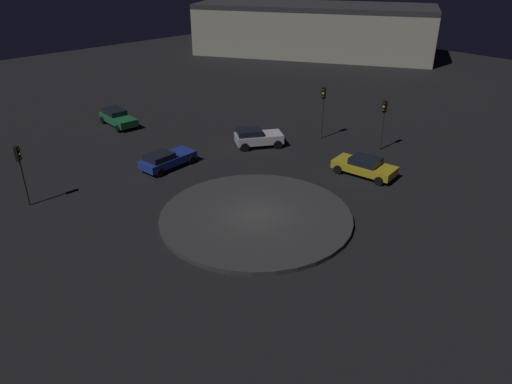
# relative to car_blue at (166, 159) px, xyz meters

# --- Properties ---
(ground_plane) EXTENTS (117.49, 117.49, 0.00)m
(ground_plane) POSITION_rel_car_blue_xyz_m (0.36, 10.10, -0.69)
(ground_plane) COLOR black
(roundabout_island) EXTENTS (11.71, 11.71, 0.27)m
(roundabout_island) POSITION_rel_car_blue_xyz_m (0.36, 10.10, -0.56)
(roundabout_island) COLOR #383838
(roundabout_island) RESTS_ON ground_plane
(car_blue) EXTENTS (4.46, 2.34, 1.32)m
(car_blue) POSITION_rel_car_blue_xyz_m (0.00, 0.00, 0.00)
(car_blue) COLOR #1E38A5
(car_blue) RESTS_ON ground_plane
(car_green) EXTENTS (2.11, 4.46, 1.42)m
(car_green) POSITION_rel_car_blue_xyz_m (-2.20, -11.19, 0.06)
(car_green) COLOR #1E7238
(car_green) RESTS_ON ground_plane
(car_white) EXTENTS (4.21, 3.52, 1.52)m
(car_white) POSITION_rel_car_blue_xyz_m (-7.90, 1.44, 0.12)
(car_white) COLOR white
(car_white) RESTS_ON ground_plane
(car_yellow) EXTENTS (2.70, 4.70, 1.33)m
(car_yellow) POSITION_rel_car_blue_xyz_m (-9.67, 10.87, 0.01)
(car_yellow) COLOR gold
(car_yellow) RESTS_ON ground_plane
(traffic_light_southwest) EXTENTS (0.39, 0.36, 4.44)m
(traffic_light_southwest) POSITION_rel_car_blue_xyz_m (-13.16, 3.93, 2.46)
(traffic_light_southwest) COLOR #2D2D2D
(traffic_light_southwest) RESTS_ON ground_plane
(traffic_light_west) EXTENTS (0.37, 0.32, 4.07)m
(traffic_light_west) POSITION_rel_car_blue_xyz_m (-14.64, 8.87, 2.21)
(traffic_light_west) COLOR #2D2D2D
(traffic_light_west) RESTS_ON ground_plane
(traffic_light_southeast) EXTENTS (0.38, 0.39, 4.02)m
(traffic_light_southeast) POSITION_rel_car_blue_xyz_m (9.74, -1.10, 2.17)
(traffic_light_southeast) COLOR #2D2D2D
(traffic_light_southeast) RESTS_ON ground_plane
(store_building) EXTENTS (27.55, 35.62, 7.26)m
(store_building) POSITION_rel_car_blue_xyz_m (-40.35, -20.48, 2.94)
(store_building) COLOR #B7B299
(store_building) RESTS_ON ground_plane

